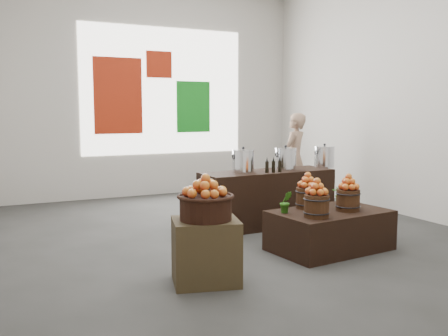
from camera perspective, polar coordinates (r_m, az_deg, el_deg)
name	(u,v)px	position (r m, az deg, el deg)	size (l,w,h in m)	color
ground	(232,235)	(6.64, 0.90, -7.66)	(7.00, 7.00, 0.00)	#363533
back_wall	(149,91)	(9.69, -8.59, 8.71)	(6.00, 0.04, 4.00)	#B4AFA7
back_opening	(164,91)	(9.77, -6.85, 8.72)	(3.20, 0.02, 2.40)	white
deco_red_left	(118,96)	(9.50, -12.01, 8.08)	(0.90, 0.04, 1.40)	maroon
deco_green_right	(193,107)	(9.97, -3.53, 6.99)	(0.70, 0.04, 1.00)	#12781A
deco_red_upper	(159,64)	(9.76, -7.44, 11.66)	(0.50, 0.04, 0.50)	maroon
crate	(206,251)	(4.80, -2.09, -9.49)	(0.61, 0.50, 0.61)	#483921
wicker_basket	(206,208)	(4.71, -2.11, -4.59)	(0.49, 0.49, 0.22)	black
apples_in_basket	(206,185)	(4.67, -2.12, -2.01)	(0.38, 0.38, 0.21)	#9E0514
display_table	(330,230)	(6.04, 11.99, -6.97)	(1.35, 0.83, 0.47)	black
apple_bucket_front_left	(317,206)	(5.57, 10.53, -4.30)	(0.27, 0.27, 0.25)	#3C2210
apples_in_bucket_front_left	(317,187)	(5.54, 10.58, -2.11)	(0.20, 0.20, 0.18)	#9E0514
apple_bucket_front_right	(348,200)	(6.02, 13.99, -3.58)	(0.27, 0.27, 0.25)	#3C2210
apples_in_bucket_front_right	(349,182)	(5.98, 14.05, -1.54)	(0.20, 0.20, 0.18)	#9E0514
apple_bucket_rear	(307,198)	(6.06, 9.51, -3.40)	(0.27, 0.27, 0.25)	#3C2210
apples_in_bucket_rear	(308,180)	(6.03, 9.55, -1.38)	(0.20, 0.20, 0.18)	#9E0514
herb_garnish_right	(342,193)	(6.37, 13.33, -2.85)	(0.25, 0.22, 0.28)	#286515
herb_garnish_left	(286,202)	(5.76, 7.09, -3.87)	(0.14, 0.11, 0.26)	#286515
counter	(267,198)	(7.11, 4.95, -3.48)	(1.93, 0.61, 0.79)	black
stock_pot_left	(243,162)	(6.83, 2.21, 0.72)	(0.30, 0.30, 0.30)	silver
stock_pot_center	(286,159)	(7.20, 7.05, 0.98)	(0.30, 0.30, 0.30)	silver
stock_pot_right	(324,157)	(7.62, 11.39, 1.21)	(0.30, 0.30, 0.30)	silver
oil_cruets	(275,164)	(6.88, 5.85, 0.40)	(0.21, 0.05, 0.22)	black
shopper	(294,158)	(8.85, 8.05, 1.10)	(0.58, 0.38, 1.59)	#8D6C56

